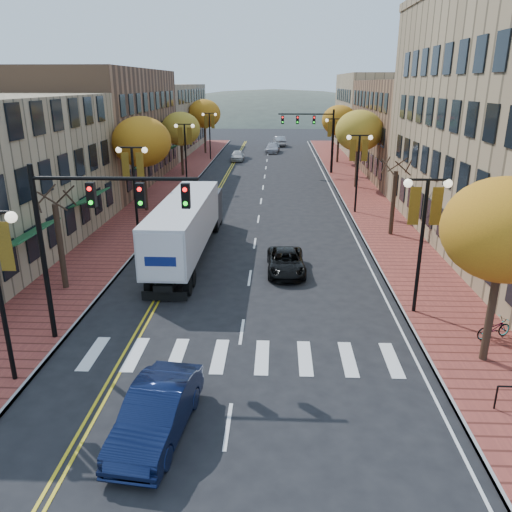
# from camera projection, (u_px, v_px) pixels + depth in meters

# --- Properties ---
(ground) EXTENTS (200.00, 200.00, 0.00)m
(ground) POSITION_uv_depth(u_px,v_px,m) (234.00, 387.00, 16.80)
(ground) COLOR black
(ground) RESTS_ON ground
(sidewalk_left) EXTENTS (4.00, 85.00, 0.15)m
(sidewalk_left) POSITION_uv_depth(u_px,v_px,m) (169.00, 189.00, 47.80)
(sidewalk_left) COLOR brown
(sidewalk_left) RESTS_ON ground
(sidewalk_right) EXTENTS (4.00, 85.00, 0.15)m
(sidewalk_right) POSITION_uv_depth(u_px,v_px,m) (358.00, 191.00, 47.08)
(sidewalk_right) COLOR brown
(sidewalk_right) RESTS_ON ground
(building_left_mid) EXTENTS (12.00, 24.00, 11.00)m
(building_left_mid) POSITION_uv_depth(u_px,v_px,m) (93.00, 127.00, 49.64)
(building_left_mid) COLOR brown
(building_left_mid) RESTS_ON ground
(building_left_far) EXTENTS (12.00, 26.00, 9.50)m
(building_left_far) POSITION_uv_depth(u_px,v_px,m) (153.00, 118.00, 73.48)
(building_left_far) COLOR #9E8966
(building_left_far) RESTS_ON ground
(building_right_mid) EXTENTS (15.00, 24.00, 10.00)m
(building_right_mid) POSITION_uv_depth(u_px,v_px,m) (436.00, 129.00, 54.04)
(building_right_mid) COLOR brown
(building_right_mid) RESTS_ON ground
(building_right_far) EXTENTS (15.00, 20.00, 11.00)m
(building_right_far) POSITION_uv_depth(u_px,v_px,m) (392.00, 113.00, 74.64)
(building_right_far) COLOR #9E8966
(building_right_far) RESTS_ON ground
(tree_left_a) EXTENTS (0.28, 0.28, 4.20)m
(tree_left_a) POSITION_uv_depth(u_px,v_px,m) (61.00, 247.00, 23.97)
(tree_left_a) COLOR #382619
(tree_left_a) RESTS_ON sidewalk_left
(tree_left_b) EXTENTS (4.48, 4.48, 7.21)m
(tree_left_b) POSITION_uv_depth(u_px,v_px,m) (142.00, 142.00, 38.01)
(tree_left_b) COLOR #382619
(tree_left_b) RESTS_ON sidewalk_left
(tree_left_c) EXTENTS (4.16, 4.16, 6.69)m
(tree_left_c) POSITION_uv_depth(u_px,v_px,m) (181.00, 129.00, 53.24)
(tree_left_c) COLOR #382619
(tree_left_c) RESTS_ON sidewalk_left
(tree_left_d) EXTENTS (4.61, 4.61, 7.42)m
(tree_left_d) POSITION_uv_depth(u_px,v_px,m) (204.00, 114.00, 70.05)
(tree_left_d) COLOR #382619
(tree_left_d) RESTS_ON sidewalk_left
(tree_right_a) EXTENTS (4.16, 4.16, 6.69)m
(tree_right_a) POSITION_uv_depth(u_px,v_px,m) (505.00, 230.00, 16.66)
(tree_right_a) COLOR #382619
(tree_right_a) RESTS_ON sidewalk_right
(tree_right_b) EXTENTS (0.28, 0.28, 4.20)m
(tree_right_b) POSITION_uv_depth(u_px,v_px,m) (393.00, 203.00, 32.68)
(tree_right_b) COLOR #382619
(tree_right_b) RESTS_ON sidewalk_right
(tree_right_c) EXTENTS (4.48, 4.48, 7.21)m
(tree_right_c) POSITION_uv_depth(u_px,v_px,m) (359.00, 131.00, 46.73)
(tree_right_c) COLOR #382619
(tree_right_c) RESTS_ON sidewalk_right
(tree_right_d) EXTENTS (4.35, 4.35, 7.00)m
(tree_right_d) POSITION_uv_depth(u_px,v_px,m) (339.00, 120.00, 61.88)
(tree_right_d) COLOR #382619
(tree_right_d) RESTS_ON sidewalk_right
(lamp_left_b) EXTENTS (1.96, 0.36, 6.05)m
(lamp_left_b) POSITION_uv_depth(u_px,v_px,m) (134.00, 176.00, 30.78)
(lamp_left_b) COLOR black
(lamp_left_b) RESTS_ON ground
(lamp_left_c) EXTENTS (1.96, 0.36, 6.05)m
(lamp_left_c) POSITION_uv_depth(u_px,v_px,m) (185.00, 143.00, 47.77)
(lamp_left_c) COLOR black
(lamp_left_c) RESTS_ON ground
(lamp_left_d) EXTENTS (1.96, 0.36, 6.05)m
(lamp_left_d) POSITION_uv_depth(u_px,v_px,m) (210.00, 127.00, 64.75)
(lamp_left_d) COLOR black
(lamp_left_d) RESTS_ON ground
(lamp_right_a) EXTENTS (1.96, 0.36, 6.05)m
(lamp_right_a) POSITION_uv_depth(u_px,v_px,m) (424.00, 220.00, 20.75)
(lamp_right_a) COLOR black
(lamp_right_a) RESTS_ON ground
(lamp_right_b) EXTENTS (1.96, 0.36, 6.05)m
(lamp_right_b) POSITION_uv_depth(u_px,v_px,m) (358.00, 158.00, 37.73)
(lamp_right_b) COLOR black
(lamp_right_b) RESTS_ON ground
(lamp_right_c) EXTENTS (1.96, 0.36, 6.05)m
(lamp_right_c) POSITION_uv_depth(u_px,v_px,m) (334.00, 135.00, 54.72)
(lamp_right_c) COLOR black
(lamp_right_c) RESTS_ON ground
(traffic_mast_near) EXTENTS (6.10, 0.35, 7.00)m
(traffic_mast_near) POSITION_uv_depth(u_px,v_px,m) (89.00, 221.00, 18.23)
(traffic_mast_near) COLOR black
(traffic_mast_near) RESTS_ON ground
(traffic_mast_far) EXTENTS (6.10, 0.34, 7.00)m
(traffic_mast_far) POSITION_uv_depth(u_px,v_px,m) (315.00, 129.00, 54.59)
(traffic_mast_far) COLOR black
(traffic_mast_far) RESTS_ON ground
(semi_truck) EXTENTS (2.42, 14.33, 3.58)m
(semi_truck) POSITION_uv_depth(u_px,v_px,m) (188.00, 222.00, 28.94)
(semi_truck) COLOR black
(semi_truck) RESTS_ON ground
(navy_sedan) EXTENTS (2.10, 4.69, 1.50)m
(navy_sedan) POSITION_uv_depth(u_px,v_px,m) (157.00, 412.00, 14.33)
(navy_sedan) COLOR #0D1534
(navy_sedan) RESTS_ON ground
(black_suv) EXTENTS (2.11, 4.36, 1.19)m
(black_suv) POSITION_uv_depth(u_px,v_px,m) (286.00, 262.00, 26.83)
(black_suv) COLOR black
(black_suv) RESTS_ON ground
(car_far_white) EXTENTS (1.62, 4.02, 1.37)m
(car_far_white) POSITION_uv_depth(u_px,v_px,m) (238.00, 156.00, 65.37)
(car_far_white) COLOR beige
(car_far_white) RESTS_ON ground
(car_far_silver) EXTENTS (2.35, 4.90, 1.38)m
(car_far_silver) POSITION_uv_depth(u_px,v_px,m) (272.00, 148.00, 73.15)
(car_far_silver) COLOR #A3A2A9
(car_far_silver) RESTS_ON ground
(car_far_oncoming) EXTENTS (2.26, 4.91, 1.56)m
(car_far_oncoming) POSITION_uv_depth(u_px,v_px,m) (279.00, 141.00, 80.88)
(car_far_oncoming) COLOR #9E9FA5
(car_far_oncoming) RESTS_ON ground
(bicycle) EXTENTS (1.66, 1.09, 0.83)m
(bicycle) POSITION_uv_depth(u_px,v_px,m) (494.00, 328.00, 19.64)
(bicycle) COLOR gray
(bicycle) RESTS_ON sidewalk_right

